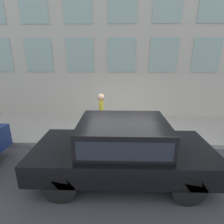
# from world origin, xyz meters

# --- Properties ---
(ground_plane) EXTENTS (80.00, 80.00, 0.00)m
(ground_plane) POSITION_xyz_m (0.00, 0.00, 0.00)
(ground_plane) COLOR #47474C
(sidewalk) EXTENTS (3.16, 60.00, 0.17)m
(sidewalk) POSITION_xyz_m (1.58, 0.00, 0.08)
(sidewalk) COLOR #B2ADA3
(sidewalk) RESTS_ON ground_plane
(building_facade) EXTENTS (0.33, 40.00, 8.04)m
(building_facade) POSITION_xyz_m (3.31, 0.00, 4.02)
(building_facade) COLOR beige
(building_facade) RESTS_ON ground_plane
(fire_hydrant) EXTENTS (0.36, 0.46, 0.71)m
(fire_hydrant) POSITION_xyz_m (0.42, -0.02, 0.53)
(fire_hydrant) COLOR #2D7260
(fire_hydrant) RESTS_ON sidewalk
(person) EXTENTS (0.41, 0.27, 1.68)m
(person) POSITION_xyz_m (0.67, 0.80, 1.17)
(person) COLOR #726651
(person) RESTS_ON sidewalk
(parked_car_black_near) EXTENTS (2.02, 4.58, 1.61)m
(parked_car_black_near) POSITION_xyz_m (-1.54, 0.05, 0.90)
(parked_car_black_near) COLOR black
(parked_car_black_near) RESTS_ON ground_plane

